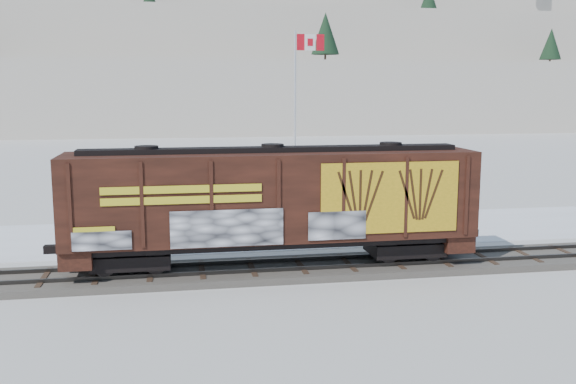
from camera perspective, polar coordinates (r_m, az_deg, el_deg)
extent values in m
plane|color=white|center=(26.49, 1.10, -7.11)|extent=(500.00, 500.00, 0.00)
cube|color=#59544C|center=(26.45, 1.10, -6.82)|extent=(50.00, 3.40, 0.28)
cube|color=#33302D|center=(25.71, 1.41, -6.80)|extent=(50.00, 0.10, 0.15)
cube|color=#33302D|center=(27.07, 0.81, -5.97)|extent=(50.00, 0.10, 0.15)
cube|color=white|center=(33.65, -1.34, -3.57)|extent=(40.00, 8.00, 0.03)
cube|color=white|center=(120.07, -7.65, 8.37)|extent=(360.00, 40.00, 12.00)
cube|color=white|center=(150.11, -8.18, 10.79)|extent=(360.00, 40.00, 24.00)
cube|color=white|center=(185.30, -8.57, 12.15)|extent=(360.00, 50.00, 35.00)
cone|color=black|center=(118.47, 3.35, 13.90)|extent=(5.04, 5.04, 7.38)
cone|color=black|center=(142.54, 22.33, 12.08)|extent=(4.20, 4.20, 6.15)
cube|color=black|center=(25.87, -13.73, -5.76)|extent=(3.00, 2.00, 0.90)
cube|color=black|center=(27.43, 10.30, -4.79)|extent=(3.00, 2.00, 0.90)
cylinder|color=black|center=(25.20, -16.01, -6.25)|extent=(0.90, 0.12, 0.90)
cube|color=black|center=(25.94, -1.35, -4.25)|extent=(16.23, 2.40, 0.25)
cube|color=#3C1910|center=(25.58, -1.37, -0.24)|extent=(16.23, 3.00, 3.43)
cube|color=black|center=(25.35, -1.38, 3.81)|extent=(14.93, 0.90, 0.20)
cube|color=gold|center=(25.13, 9.09, -0.52)|extent=(5.52, 0.03, 2.78)
cube|color=gold|center=(23.73, -9.37, -0.24)|extent=(5.84, 0.02, 0.70)
cube|color=silver|center=(24.03, -5.41, -3.23)|extent=(4.22, 0.03, 1.40)
cylinder|color=silver|center=(41.28, 0.61, -1.07)|extent=(0.90, 0.90, 0.20)
cylinder|color=silver|center=(40.68, 0.62, 6.43)|extent=(0.14, 0.14, 10.99)
cube|color=red|center=(40.80, 1.13, 13.18)|extent=(0.50, 0.07, 1.00)
cube|color=white|center=(40.92, 1.98, 13.16)|extent=(0.70, 0.09, 1.00)
cube|color=red|center=(41.06, 2.89, 13.14)|extent=(0.50, 0.07, 1.00)
imported|color=#A8AAAF|center=(33.14, -8.38, -2.64)|extent=(3.97, 1.66, 1.34)
imported|color=silver|center=(34.01, 7.78, -2.04)|extent=(5.38, 3.62, 1.68)
imported|color=black|center=(33.41, 8.14, -2.50)|extent=(4.97, 2.47, 1.39)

